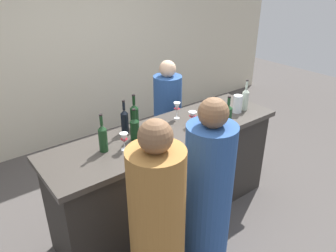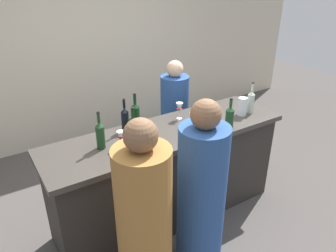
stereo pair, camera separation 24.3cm
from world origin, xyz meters
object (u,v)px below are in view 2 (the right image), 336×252
Objects in this scene: wine_bottle_leftmost_olive_green at (100,135)px; wine_bottle_second_right_dark_green at (135,114)px; wine_glass_near_center at (121,137)px; person_center_guest at (201,198)px; wine_bottle_center_near_black at (125,119)px; wine_bottle_rightmost_olive_green at (230,117)px; person_right_guest at (174,121)px; wine_glass_far_left at (179,108)px; person_left_guest at (145,229)px; water_pitcher at (242,106)px; wine_bottle_second_left_dark_green at (133,127)px; wine_bottle_far_right_clear_pale at (251,101)px; wine_glass_near_left at (200,125)px; wine_glass_near_right at (194,117)px.

wine_bottle_second_right_dark_green is (0.43, 0.20, 0.00)m from wine_bottle_leftmost_olive_green.
wine_glass_near_center is 0.82m from person_center_guest.
wine_bottle_center_near_black is 0.97m from wine_bottle_rightmost_olive_green.
wine_glass_far_left is at bearing -23.53° from person_right_guest.
wine_glass_near_center is at bearing -26.80° from person_left_guest.
wine_glass_far_left is at bearing -58.14° from person_left_guest.
wine_bottle_second_right_dark_green is 1.14× the size of wine_bottle_rightmost_olive_green.
wine_bottle_second_left_dark_green is at bearing 172.99° from water_pitcher.
wine_bottle_far_right_clear_pale is at bearing -38.95° from person_center_guest.
wine_bottle_second_left_dark_green is at bearing -36.10° from person_left_guest.
wine_glass_far_left is 0.93× the size of water_pitcher.
wine_glass_near_center is at bearing -163.49° from wine_glass_far_left.
wine_glass_near_center is (-0.17, -0.27, -0.02)m from wine_bottle_center_near_black.
wine_glass_near_left is 0.71m from wine_glass_near_center.
water_pitcher is 0.12× the size of person_left_guest.
person_right_guest is at bearing -52.89° from person_left_guest.
wine_bottle_second_left_dark_green is 0.19× the size of person_center_guest.
wine_bottle_leftmost_olive_green is 0.87m from wine_glass_near_left.
wine_bottle_far_right_clear_pale is (1.28, -0.32, 0.01)m from wine_bottle_center_near_black.
wine_glass_near_right is at bearing 0.30° from wine_glass_near_center.
wine_bottle_leftmost_olive_green is 2.34× the size of wine_glass_near_right.
wine_bottle_leftmost_olive_green is 2.15× the size of wine_glass_near_center.
wine_bottle_second_left_dark_green is at bearing -90.75° from wine_bottle_center_near_black.
wine_bottle_rightmost_olive_green is 0.19× the size of person_left_guest.
wine_bottle_second_left_dark_green is at bearing -46.40° from person_right_guest.
person_center_guest reaches higher than wine_bottle_leftmost_olive_green.
person_right_guest is at bearing 114.85° from wine_bottle_far_right_clear_pale.
wine_glass_near_right is (0.46, -0.29, -0.03)m from wine_bottle_second_right_dark_green.
wine_bottle_second_right_dark_green is (0.12, 0.02, 0.01)m from wine_bottle_center_near_black.
wine_bottle_second_left_dark_green is 0.17m from wine_bottle_center_near_black.
water_pitcher reaches higher than wine_glass_far_left.
wine_bottle_center_near_black is 0.12m from wine_bottle_second_right_dark_green.
wine_bottle_far_right_clear_pale is 0.69m from wine_glass_near_right.
wine_glass_near_center is at bearing 178.08° from wine_bottle_far_right_clear_pale.
wine_bottle_second_left_dark_green is 1.21m from person_right_guest.
water_pitcher is (0.60, -0.26, -0.03)m from wine_glass_far_left.
wine_glass_near_right is (-0.27, 0.20, -0.01)m from wine_bottle_rightmost_olive_green.
water_pitcher is at bearing -15.14° from wine_bottle_center_near_black.
person_left_guest reaches higher than wine_bottle_second_left_dark_green.
person_right_guest is at bearing 88.01° from wine_bottle_rightmost_olive_green.
wine_bottle_leftmost_olive_green is 0.89m from wine_glass_far_left.
person_right_guest reaches higher than water_pitcher.
wine_bottle_center_near_black is at bearing 36.33° from person_center_guest.
wine_bottle_far_right_clear_pale is at bearing -20.63° from wine_glass_far_left.
wine_bottle_far_right_clear_pale is 1.77m from person_left_guest.
water_pitcher is 1.17m from person_center_guest.
person_left_guest is (-0.92, -0.69, -0.36)m from wine_glass_near_right.
wine_glass_near_right is at bearing -24.45° from wine_bottle_center_near_black.
wine_bottle_rightmost_olive_green is 0.34m from wine_glass_near_left.
wine_bottle_far_right_clear_pale is at bearing -81.60° from person_left_guest.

